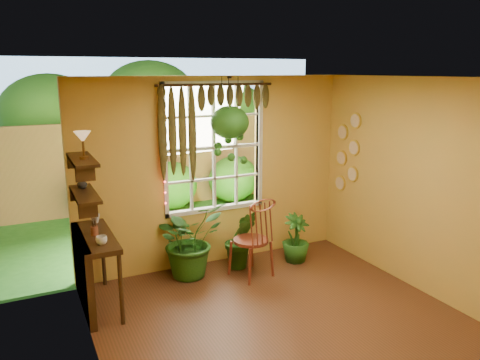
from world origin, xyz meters
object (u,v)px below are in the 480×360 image
object	(u,v)px
windsor_chair	(253,250)
potted_plant_left	(190,239)
potted_plant_mid	(241,239)
counter_ledge	(87,264)
hanging_basket	(230,127)

from	to	relation	value
windsor_chair	potted_plant_left	bearing A→B (deg)	136.61
potted_plant_left	potted_plant_mid	distance (m)	0.76
counter_ledge	hanging_basket	bearing A→B (deg)	11.72
windsor_chair	potted_plant_mid	distance (m)	0.35
windsor_chair	hanging_basket	distance (m)	1.71
windsor_chair	potted_plant_mid	size ratio (longest dim) A/B	1.54
windsor_chair	hanging_basket	world-z (taller)	hanging_basket
windsor_chair	hanging_basket	bearing A→B (deg)	87.45
windsor_chair	potted_plant_left	xyz separation A→B (m)	(-0.76, 0.41, 0.14)
hanging_basket	potted_plant_left	bearing A→B (deg)	-172.54
potted_plant_mid	hanging_basket	world-z (taller)	hanging_basket
counter_ledge	hanging_basket	size ratio (longest dim) A/B	0.99
counter_ledge	potted_plant_mid	world-z (taller)	counter_ledge
counter_ledge	potted_plant_mid	distance (m)	2.16
windsor_chair	counter_ledge	bearing A→B (deg)	163.01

